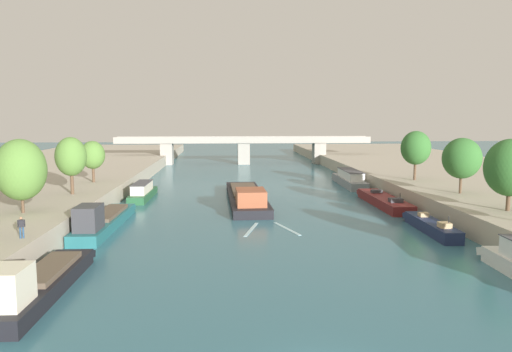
{
  "coord_description": "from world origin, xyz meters",
  "views": [
    {
      "loc": [
        -4.15,
        -19.07,
        11.24
      ],
      "look_at": [
        0.0,
        47.94,
        2.97
      ],
      "focal_mm": 33.67,
      "sensor_mm": 36.0,
      "label": 1
    }
  ],
  "objects": [
    {
      "name": "quay_left",
      "position": [
        -36.26,
        55.0,
        1.14
      ],
      "size": [
        36.0,
        170.0,
        2.28
      ],
      "primitive_type": "cube",
      "color": "#B2A893",
      "rests_on": "ground"
    },
    {
      "name": "quay_right",
      "position": [
        36.26,
        55.0,
        1.14
      ],
      "size": [
        36.0,
        170.0,
        2.28
      ],
      "primitive_type": "cube",
      "color": "#B2A893",
      "rests_on": "ground"
    },
    {
      "name": "barge_midriver",
      "position": [
        -1.55,
        43.21,
        0.85
      ],
      "size": [
        5.27,
        24.71,
        2.82
      ],
      "color": "black",
      "rests_on": "ground"
    },
    {
      "name": "wake_behind_barge",
      "position": [
        0.1,
        28.13,
        0.01
      ],
      "size": [
        5.6,
        5.97,
        0.03
      ],
      "color": "#A5D1DB",
      "rests_on": "ground"
    },
    {
      "name": "moored_boat_left_far",
      "position": [
        -15.98,
        10.63,
        0.92
      ],
      "size": [
        2.91,
        14.3,
        3.18
      ],
      "color": "black",
      "rests_on": "ground"
    },
    {
      "name": "moored_boat_left_end",
      "position": [
        -16.59,
        29.0,
        0.95
      ],
      "size": [
        3.07,
        16.86,
        3.29
      ],
      "color": "#23666B",
      "rests_on": "ground"
    },
    {
      "name": "moored_boat_left_upstream",
      "position": [
        -15.74,
        47.31,
        0.97
      ],
      "size": [
        2.47,
        11.52,
        2.32
      ],
      "color": "#235633",
      "rests_on": "ground"
    },
    {
      "name": "moored_boat_right_midway",
      "position": [
        15.87,
        25.93,
        0.61
      ],
      "size": [
        2.01,
        10.91,
        2.25
      ],
      "color": "#1E284C",
      "rests_on": "ground"
    },
    {
      "name": "moored_boat_right_lone",
      "position": [
        15.89,
        40.25,
        0.61
      ],
      "size": [
        2.96,
        15.19,
        2.27
      ],
      "color": "maroon",
      "rests_on": "ground"
    },
    {
      "name": "moored_boat_right_near",
      "position": [
        16.1,
        58.22,
        1.11
      ],
      "size": [
        3.11,
        15.29,
        2.64
      ],
      "color": "gray",
      "rests_on": "ground"
    },
    {
      "name": "tree_left_second",
      "position": [
        -23.31,
        26.6,
        6.36
      ],
      "size": [
        4.63,
        4.63,
        6.96
      ],
      "color": "brown",
      "rests_on": "quay_left"
    },
    {
      "name": "tree_left_by_lamp",
      "position": [
        -22.19,
        37.63,
        6.66
      ],
      "size": [
        3.55,
        3.55,
        6.67
      ],
      "color": "brown",
      "rests_on": "quay_left"
    },
    {
      "name": "tree_left_end_of_row",
      "position": [
        -22.55,
        48.05,
        6.03
      ],
      "size": [
        3.31,
        3.31,
        5.7
      ],
      "color": "brown",
      "rests_on": "quay_left"
    },
    {
      "name": "tree_right_end_of_row",
      "position": [
        22.86,
        24.77,
        6.44
      ],
      "size": [
        4.76,
        4.76,
        6.93
      ],
      "color": "brown",
      "rests_on": "quay_right"
    },
    {
      "name": "tree_right_second",
      "position": [
        23.4,
        35.32,
        6.43
      ],
      "size": [
        4.45,
        4.45,
        6.55
      ],
      "color": "brown",
      "rests_on": "quay_right"
    },
    {
      "name": "tree_right_far",
      "position": [
        22.74,
        47.49,
        6.87
      ],
      "size": [
        4.17,
        4.17,
        7.01
      ],
      "color": "brown",
      "rests_on": "quay_right"
    },
    {
      "name": "bridge_far",
      "position": [
        0.0,
        95.79,
        4.2
      ],
      "size": [
        60.51,
        4.4,
        6.59
      ],
      "color": "#9E998E",
      "rests_on": "ground"
    },
    {
      "name": "person_on_quay",
      "position": [
        -19.39,
        16.79,
        3.2
      ],
      "size": [
        0.49,
        0.32,
        1.62
      ],
      "color": "navy",
      "rests_on": "quay_left"
    }
  ]
}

